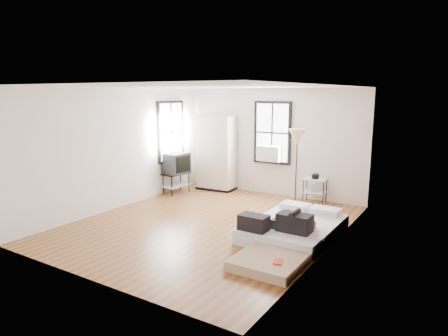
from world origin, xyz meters
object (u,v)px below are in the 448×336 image
Objects in this scene: wardrobe at (216,153)px; floor_lamp at (297,140)px; mattress_bare at (284,246)px; tv_stand at (176,164)px; side_table at (315,183)px; mattress_main at (293,227)px.

wardrobe is 2.73m from floor_lamp.
tv_stand reaches higher than mattress_bare.
wardrobe is 1.88× the size of tv_stand.
mattress_bare is 2.67× the size of side_table.
mattress_bare is 3.16m from floor_lamp.
side_table is at bearing 22.89° from tv_stand.
tv_stand reaches higher than side_table.
floor_lamp reaches higher than mattress_main.
floor_lamp is at bearing 108.26° from mattress_bare.
wardrobe is at bearing 137.03° from mattress_bare.
side_table is (-0.63, 3.30, 0.37)m from mattress_bare.
side_table is (2.85, 0.07, -0.53)m from wardrobe.
mattress_bare is at bearing -47.04° from wardrobe.
side_table is 3.67m from tv_stand.
side_table is 1.31m from floor_lamp.
mattress_bare is 1.04× the size of floor_lamp.
floor_lamp is (-0.70, 1.80, 1.43)m from mattress_main.
tv_stand is at bearing 161.22° from mattress_main.
mattress_main is 4.25m from tv_stand.
floor_lamp is (-0.25, -0.65, 1.11)m from side_table.
mattress_bare is 3.38m from side_table.
floor_lamp is at bearing -16.71° from wardrobe.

